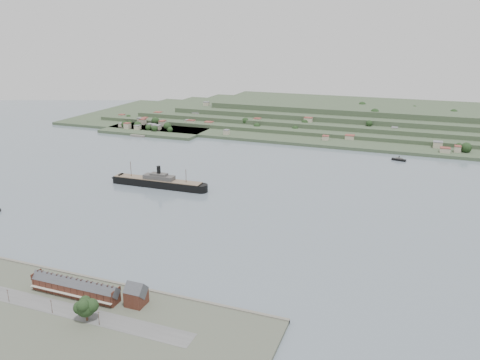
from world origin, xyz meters
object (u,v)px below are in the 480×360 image
(terrace_row, at_px, (75,288))
(steamship, at_px, (155,182))
(fig_tree, at_px, (86,307))
(gabled_building, at_px, (136,295))

(terrace_row, xyz_separation_m, steamship, (-59.45, 189.09, -2.19))
(steamship, distance_m, fig_tree, 222.65)
(terrace_row, distance_m, gabled_building, 37.74)
(gabled_building, xyz_separation_m, fig_tree, (-15.77, -22.18, 2.09))
(terrace_row, height_order, gabled_building, gabled_building)
(fig_tree, bearing_deg, gabled_building, 54.58)
(terrace_row, xyz_separation_m, fig_tree, (21.73, -18.16, 3.44))
(terrace_row, bearing_deg, gabled_building, 6.12)
(steamship, xyz_separation_m, fig_tree, (81.18, -207.25, 5.63))
(gabled_building, height_order, steamship, steamship)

